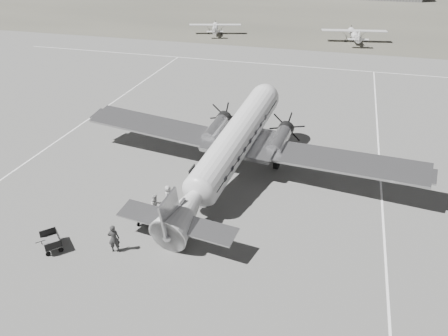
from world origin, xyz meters
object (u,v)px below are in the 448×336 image
baggage_cart_near (148,219)px  ground_crew (114,239)px  light_plane_right (354,36)px  passenger (168,196)px  light_plane_left (215,29)px  dc3_airliner (231,149)px  baggage_cart_far (51,242)px  ramp_agent (156,206)px

baggage_cart_near → ground_crew: 3.31m
light_plane_right → passenger: 59.37m
light_plane_left → light_plane_right: bearing=-15.4°
dc3_airliner → ground_crew: 11.80m
passenger → baggage_cart_far: bearing=144.4°
light_plane_right → baggage_cart_far: 67.12m
light_plane_left → light_plane_right: size_ratio=0.87×
dc3_airliner → ground_crew: (-4.76, -10.64, -1.86)m
light_plane_left → ground_crew: bearing=-94.6°
light_plane_left → ground_crew: (12.63, -63.81, -0.05)m
dc3_airliner → light_plane_right: bearing=89.1°
light_plane_right → passenger: bearing=-111.8°
dc3_airliner → light_plane_left: bearing=116.3°
light_plane_left → ramp_agent: size_ratio=5.30×
ramp_agent → passenger: 1.69m
light_plane_right → ground_crew: size_ratio=5.81×
dc3_airliner → light_plane_left: size_ratio=2.98×
dc3_airliner → ramp_agent: dc3_airliner is taller
dc3_airliner → baggage_cart_near: (-3.88, -7.49, -2.39)m
dc3_airliner → ground_crew: bearing=-105.9°
dc3_airliner → baggage_cart_far: bearing=-119.4°
light_plane_left → ground_crew: 65.04m
ramp_agent → passenger: size_ratio=1.15×
passenger → light_plane_left: bearing=16.4°
baggage_cart_near → passenger: (0.39, 2.69, 0.36)m
ground_crew → ramp_agent: ground_crew is taller
ground_crew → light_plane_left: bearing=-99.1°
ramp_agent → passenger: (0.24, 1.67, -0.12)m
light_plane_right → dc3_airliner: bearing=-109.2°
ground_crew → passenger: ground_crew is taller
baggage_cart_far → passenger: passenger is taller
ramp_agent → light_plane_left: bearing=47.5°
baggage_cart_near → light_plane_left: bearing=109.1°
baggage_cart_near → ramp_agent: ramp_agent is taller
baggage_cart_near → baggage_cart_far: (-4.95, -3.99, 0.03)m
light_plane_left → ramp_agent: light_plane_left is taller
dc3_airliner → light_plane_left: (-17.40, 53.17, -1.81)m
passenger → baggage_cart_near: bearing=174.8°
baggage_cart_far → passenger: size_ratio=1.06×
baggage_cart_near → ground_crew: (-0.88, -3.15, 0.53)m
dc3_airliner → ramp_agent: bearing=-111.8°
light_plane_right → light_plane_left: bearing=170.3°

